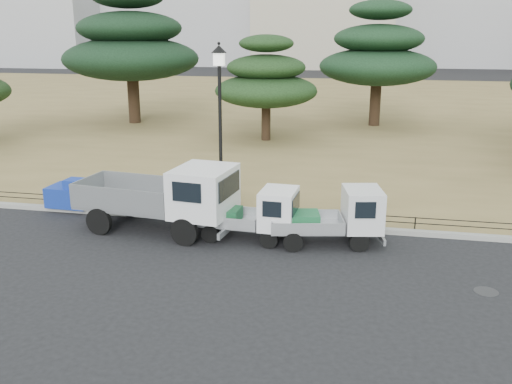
% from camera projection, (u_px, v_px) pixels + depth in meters
% --- Properties ---
extents(ground, '(220.00, 220.00, 0.00)m').
position_uv_depth(ground, '(242.00, 254.00, 16.53)').
color(ground, black).
extents(lawn, '(120.00, 56.00, 0.15)m').
position_uv_depth(lawn, '(329.00, 109.00, 45.31)').
color(lawn, olive).
rests_on(lawn, ground).
extents(curb, '(120.00, 0.25, 0.16)m').
position_uv_depth(curb, '(260.00, 222.00, 18.96)').
color(curb, gray).
rests_on(curb, ground).
extents(truck_large, '(5.25, 2.58, 2.20)m').
position_uv_depth(truck_large, '(165.00, 195.00, 18.03)').
color(truck_large, black).
rests_on(truck_large, ground).
extents(truck_kei_front, '(3.18, 1.48, 1.65)m').
position_uv_depth(truck_kei_front, '(254.00, 214.00, 17.43)').
color(truck_kei_front, black).
rests_on(truck_kei_front, ground).
extents(truck_kei_rear, '(3.50, 2.02, 1.72)m').
position_uv_depth(truck_kei_rear, '(335.00, 217.00, 17.06)').
color(truck_kei_rear, black).
rests_on(truck_kei_rear, ground).
extents(street_lamp, '(0.50, 0.50, 5.64)m').
position_uv_depth(street_lamp, '(220.00, 103.00, 18.43)').
color(street_lamp, black).
rests_on(street_lamp, lawn).
extents(pipe_fence, '(38.00, 0.04, 0.40)m').
position_uv_depth(pipe_fence, '(261.00, 211.00, 19.00)').
color(pipe_fence, black).
rests_on(pipe_fence, lawn).
extents(tarp_pile, '(1.58, 1.19, 1.02)m').
position_uv_depth(tarp_pile, '(72.00, 194.00, 20.42)').
color(tarp_pile, '#1533A3').
rests_on(tarp_pile, lawn).
extents(manhole, '(0.60, 0.60, 0.01)m').
position_uv_depth(manhole, '(486.00, 292.00, 14.14)').
color(manhole, '#2D2D30').
rests_on(manhole, ground).
extents(pine_west_near, '(8.82, 8.82, 8.82)m').
position_uv_depth(pine_west_near, '(131.00, 45.00, 37.10)').
color(pine_west_near, black).
rests_on(pine_west_near, lawn).
extents(pine_center_left, '(5.73, 5.73, 5.83)m').
position_uv_depth(pine_center_left, '(266.00, 80.00, 31.63)').
color(pine_center_left, black).
rests_on(pine_center_left, lawn).
extents(pine_center_right, '(7.41, 7.41, 7.87)m').
position_uv_depth(pine_center_right, '(378.00, 54.00, 36.16)').
color(pine_center_right, black).
rests_on(pine_center_right, lawn).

